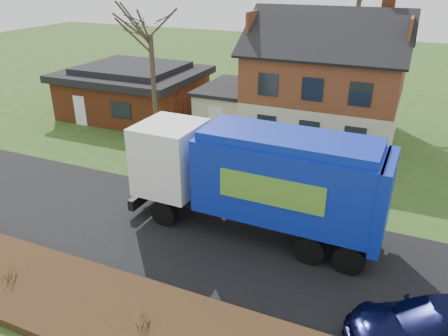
% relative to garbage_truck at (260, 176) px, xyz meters
% --- Properties ---
extents(ground, '(120.00, 120.00, 0.00)m').
position_rel_garbage_truck_xyz_m(ground, '(-2.11, -1.28, -2.61)').
color(ground, '#2F4C19').
rests_on(ground, ground).
extents(road, '(80.00, 7.00, 0.02)m').
position_rel_garbage_truck_xyz_m(road, '(-2.11, -1.28, -2.60)').
color(road, black).
rests_on(road, ground).
extents(mulch_verge, '(80.00, 3.50, 0.30)m').
position_rel_garbage_truck_xyz_m(mulch_verge, '(-2.11, -6.58, -2.46)').
color(mulch_verge, black).
rests_on(mulch_verge, ground).
extents(main_house, '(12.95, 8.95, 9.26)m').
position_rel_garbage_truck_xyz_m(main_house, '(-0.62, 12.63, 1.42)').
color(main_house, beige).
rests_on(main_house, ground).
extents(ranch_house, '(9.80, 8.20, 3.70)m').
position_rel_garbage_truck_xyz_m(ranch_house, '(-14.11, 11.72, -0.80)').
color(ranch_house, brown).
rests_on(ranch_house, ground).
extents(garbage_truck, '(10.64, 3.06, 4.53)m').
position_rel_garbage_truck_xyz_m(garbage_truck, '(0.00, 0.00, 0.00)').
color(garbage_truck, black).
rests_on(garbage_truck, ground).
extents(silver_sedan, '(4.70, 2.94, 1.46)m').
position_rel_garbage_truck_xyz_m(silver_sedan, '(-6.75, 3.43, -1.88)').
color(silver_sedan, '#AAACB1').
rests_on(silver_sedan, ground).
extents(navy_wagon, '(5.76, 4.18, 1.55)m').
position_rel_garbage_truck_xyz_m(navy_wagon, '(6.87, -3.80, -1.84)').
color(navy_wagon, black).
rests_on(navy_wagon, ground).
extents(tree_front_west, '(3.19, 3.19, 9.49)m').
position_rel_garbage_truck_xyz_m(tree_front_west, '(-8.80, 6.29, 5.21)').
color(tree_front_west, '#413527').
rests_on(tree_front_west, ground).
extents(grass_clump_west, '(0.36, 0.30, 0.96)m').
position_rel_garbage_truck_xyz_m(grass_clump_west, '(-6.83, -6.66, -1.83)').
color(grass_clump_west, olive).
rests_on(grass_clump_west, mulch_verge).
extents(grass_clump_mid, '(0.36, 0.30, 1.02)m').
position_rel_garbage_truck_xyz_m(grass_clump_mid, '(-1.41, -6.58, -1.80)').
color(grass_clump_mid, olive).
rests_on(grass_clump_mid, mulch_verge).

